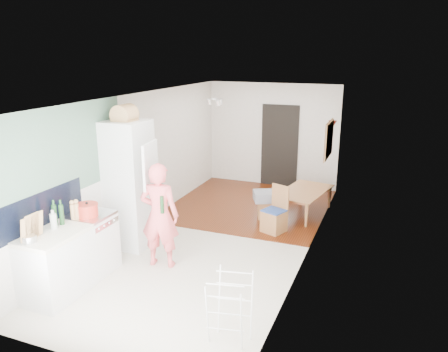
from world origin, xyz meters
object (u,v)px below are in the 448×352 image
Objects in this scene: person at (159,206)px; drying_rack at (230,310)px; stool at (265,210)px; dining_table at (305,204)px; dining_chair at (274,210)px.

drying_rack is at bearing 131.22° from person.
person is at bearing -111.14° from stool.
stool is at bearing 138.92° from dining_table.
person reaches higher than drying_rack.
person is at bearing 162.28° from dining_table.
person is 1.60× the size of dining_table.
dining_table is (1.64, 3.01, -0.76)m from person.
stool is (-0.68, -0.53, -0.03)m from dining_table.
drying_rack is (0.02, -4.37, 0.20)m from dining_table.
person is 2.34m from dining_chair.
person is 2.23× the size of dining_chair.
dining_chair is at bearing 174.05° from dining_table.
dining_chair is at bearing -60.15° from stool.
dining_chair reaches higher than drying_rack.
dining_table is at bearing 94.71° from dining_chair.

